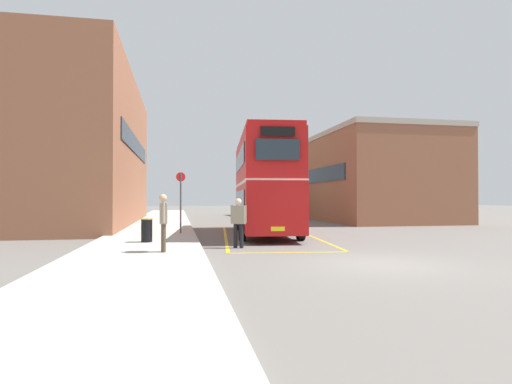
{
  "coord_description": "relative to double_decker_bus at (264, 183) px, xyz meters",
  "views": [
    {
      "loc": [
        -5.31,
        -10.56,
        1.8
      ],
      "look_at": [
        -0.9,
        12.93,
        2.12
      ],
      "focal_mm": 29.35,
      "sensor_mm": 36.0,
      "label": 1
    }
  ],
  "objects": [
    {
      "name": "brick_building_left",
      "position": [
        -10.43,
        9.15,
        2.29
      ],
      "size": [
        7.02,
        20.28,
        9.59
      ],
      "color": "brown",
      "rests_on": "ground"
    },
    {
      "name": "bay_marking_yellow",
      "position": [
        -0.09,
        -1.84,
        -2.51
      ],
      "size": [
        5.24,
        12.16,
        0.01
      ],
      "color": "gold",
      "rests_on": "ground"
    },
    {
      "name": "ground_plane",
      "position": [
        1.15,
        4.9,
        -2.51
      ],
      "size": [
        135.6,
        135.6,
        0.0
      ],
      "primitive_type": "plane",
      "color": "#66605B"
    },
    {
      "name": "double_decker_bus",
      "position": [
        0.0,
        0.0,
        0.0
      ],
      "size": [
        3.42,
        9.96,
        4.75
      ],
      "color": "black",
      "rests_on": "ground"
    },
    {
      "name": "pedestrian_waiting_near",
      "position": [
        -4.59,
        -6.96,
        -1.34
      ],
      "size": [
        0.25,
        0.59,
        1.76
      ],
      "color": "#473828",
      "rests_on": "sidewalk_left"
    },
    {
      "name": "depot_building_right",
      "position": [
        10.86,
        11.26,
        0.89
      ],
      "size": [
        8.56,
        14.66,
        6.8
      ],
      "color": "brown",
      "rests_on": "ground"
    },
    {
      "name": "litter_bin",
      "position": [
        -5.29,
        -3.96,
        -1.93
      ],
      "size": [
        0.43,
        0.43,
        0.88
      ],
      "color": "black",
      "rests_on": "sidewalk_left"
    },
    {
      "name": "bus_stop_sign",
      "position": [
        -4.02,
        -0.11,
        -0.66
      ],
      "size": [
        0.44,
        0.12,
        2.85
      ],
      "color": "#4C4C51",
      "rests_on": "sidewalk_left"
    },
    {
      "name": "sidewalk_left",
      "position": [
        -5.35,
        7.3,
        -2.44
      ],
      "size": [
        4.0,
        57.6,
        0.14
      ],
      "primitive_type": "cube",
      "color": "#B2ADA3",
      "rests_on": "ground"
    },
    {
      "name": "pedestrian_boarding",
      "position": [
        -2.02,
        -5.27,
        -1.48
      ],
      "size": [
        0.55,
        0.42,
        1.77
      ],
      "color": "black",
      "rests_on": "ground"
    },
    {
      "name": "single_deck_bus",
      "position": [
        3.97,
        19.38,
        -0.87
      ],
      "size": [
        3.15,
        8.44,
        3.02
      ],
      "color": "black",
      "rests_on": "ground"
    }
  ]
}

